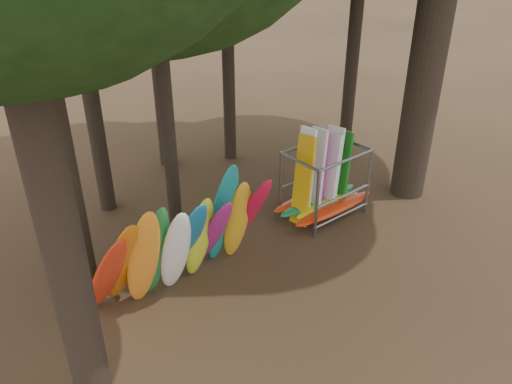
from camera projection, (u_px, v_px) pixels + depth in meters
ground at (301, 254)px, 13.52m from camera, size 120.00×120.00×0.00m
kayak_row at (183, 242)px, 11.62m from camera, size 4.72×2.02×3.21m
storage_rack at (324, 185)px, 14.91m from camera, size 3.20×1.52×2.83m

